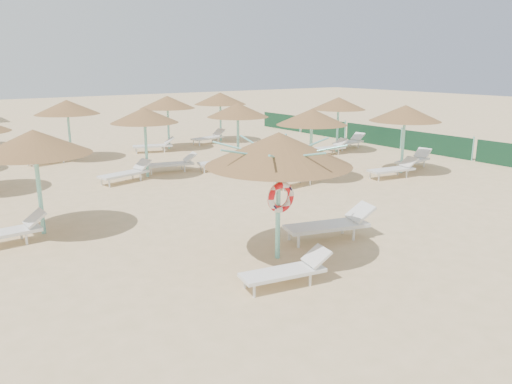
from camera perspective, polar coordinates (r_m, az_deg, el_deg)
ground at (r=11.66m, az=3.92°, el=-7.10°), size 120.00×120.00×0.00m
main_palapa at (r=10.76m, az=2.61°, el=4.87°), size 3.20×3.20×2.86m
lounger_main_a at (r=10.00m, az=3.72°, el=-8.89°), size 1.91×0.89×0.67m
lounger_main_b at (r=12.63m, az=8.71°, el=-3.62°), size 2.38×1.27×0.83m
palapa_field at (r=21.60m, az=-11.04°, el=9.01°), size 20.82×20.17×2.72m
windbreak_fence at (r=28.06m, az=13.27°, el=6.35°), size 0.08×19.84×1.10m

